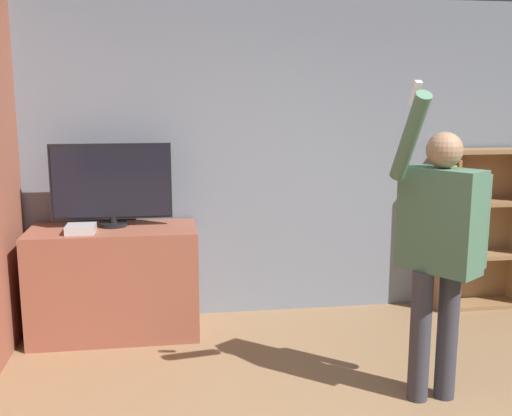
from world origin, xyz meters
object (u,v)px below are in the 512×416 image
Objects in this scene: bookshelf at (471,228)px; person at (440,240)px; game_console at (81,229)px; television at (112,184)px.

person is (-1.06, -1.57, 0.30)m from bookshelf.
person is (2.28, -1.25, 0.13)m from game_console.
person reaches higher than television.
game_console is at bearing -136.84° from television.
bookshelf is 0.73× the size of person.
game_console is at bearing -153.83° from person.
person reaches higher than game_console.
game_console is (-0.22, -0.21, -0.31)m from television.
television reaches higher than bookshelf.
television is 2.53m from person.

